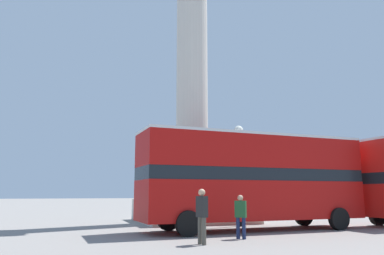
{
  "coord_description": "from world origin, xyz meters",
  "views": [
    {
      "loc": [
        -7.18,
        -21.48,
        1.67
      ],
      "look_at": [
        0.0,
        0.0,
        5.63
      ],
      "focal_mm": 35.0,
      "sensor_mm": 36.0,
      "label": 1
    }
  ],
  "objects_px": {
    "monument_column": "(192,114)",
    "pedestrian_by_plinth": "(241,215)",
    "bus_b": "(253,177)",
    "equestrian_statue": "(304,190)",
    "street_lamp": "(239,162)",
    "pedestrian_near_lamp": "(202,212)"
  },
  "relations": [
    {
      "from": "bus_b",
      "to": "equestrian_statue",
      "type": "bearing_deg",
      "value": 44.33
    },
    {
      "from": "bus_b",
      "to": "pedestrian_near_lamp",
      "type": "bearing_deg",
      "value": -139.13
    },
    {
      "from": "pedestrian_by_plinth",
      "to": "bus_b",
      "type": "bearing_deg",
      "value": -81.91
    },
    {
      "from": "equestrian_statue",
      "to": "street_lamp",
      "type": "bearing_deg",
      "value": -121.17
    },
    {
      "from": "monument_column",
      "to": "bus_b",
      "type": "bearing_deg",
      "value": -80.09
    },
    {
      "from": "monument_column",
      "to": "pedestrian_by_plinth",
      "type": "distance_m",
      "value": 10.31
    },
    {
      "from": "bus_b",
      "to": "equestrian_statue",
      "type": "relative_size",
      "value": 1.64
    },
    {
      "from": "street_lamp",
      "to": "equestrian_statue",
      "type": "bearing_deg",
      "value": 42.37
    },
    {
      "from": "monument_column",
      "to": "bus_b",
      "type": "xyz_separation_m",
      "value": [
        1.02,
        -5.86,
        -4.07
      ]
    },
    {
      "from": "pedestrian_near_lamp",
      "to": "bus_b",
      "type": "bearing_deg",
      "value": 120.96
    },
    {
      "from": "equestrian_statue",
      "to": "street_lamp",
      "type": "xyz_separation_m",
      "value": [
        -10.55,
        -9.63,
        1.39
      ]
    },
    {
      "from": "pedestrian_near_lamp",
      "to": "pedestrian_by_plinth",
      "type": "relative_size",
      "value": 1.13
    },
    {
      "from": "equestrian_statue",
      "to": "pedestrian_near_lamp",
      "type": "distance_m",
      "value": 21.34
    },
    {
      "from": "bus_b",
      "to": "street_lamp",
      "type": "bearing_deg",
      "value": 78.6
    },
    {
      "from": "monument_column",
      "to": "equestrian_statue",
      "type": "xyz_separation_m",
      "value": [
        11.89,
        5.85,
        -4.59
      ]
    },
    {
      "from": "pedestrian_near_lamp",
      "to": "monument_column",
      "type": "bearing_deg",
      "value": 150.68
    },
    {
      "from": "bus_b",
      "to": "pedestrian_by_plinth",
      "type": "distance_m",
      "value": 3.72
    },
    {
      "from": "bus_b",
      "to": "equestrian_statue",
      "type": "distance_m",
      "value": 15.98
    },
    {
      "from": "street_lamp",
      "to": "bus_b",
      "type": "bearing_deg",
      "value": -98.59
    },
    {
      "from": "monument_column",
      "to": "equestrian_statue",
      "type": "bearing_deg",
      "value": 26.2
    },
    {
      "from": "pedestrian_by_plinth",
      "to": "monument_column",
      "type": "bearing_deg",
      "value": -52.33
    },
    {
      "from": "monument_column",
      "to": "equestrian_statue",
      "type": "relative_size",
      "value": 3.32
    }
  ]
}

